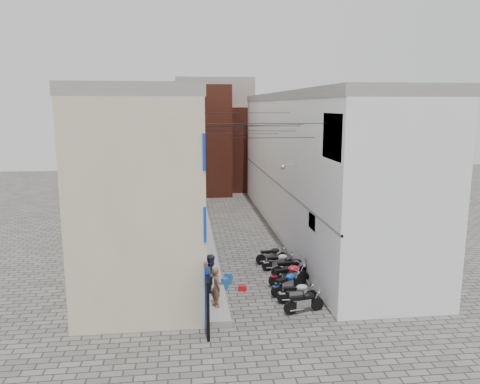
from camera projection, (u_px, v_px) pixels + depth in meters
name	position (u px, v px, depth m)	size (l,w,h in m)	color
ground	(274.00, 325.00, 17.72)	(90.00, 90.00, 0.00)	#52504D
plinth	(205.00, 232.00, 30.15)	(0.90, 26.00, 0.25)	gray
building_left	(156.00, 166.00, 28.96)	(5.10, 27.00, 9.00)	#C0B691
building_right	(313.00, 163.00, 30.16)	(5.94, 26.00, 9.00)	white
building_far_brick_left	(197.00, 140.00, 43.91)	(6.00, 6.00, 10.00)	maroon
building_far_brick_right	(247.00, 148.00, 46.63)	(5.00, 6.00, 8.00)	maroon
building_far_concrete	(215.00, 131.00, 49.91)	(8.00, 5.00, 11.00)	gray
far_shopfront	(221.00, 184.00, 42.10)	(2.00, 0.30, 2.40)	black
overhead_wires	(247.00, 127.00, 23.88)	(5.80, 13.02, 1.32)	black
motorcycle_a	(304.00, 301.00, 18.70)	(0.55, 1.73, 1.00)	black
motorcycle_b	(297.00, 292.00, 19.60)	(0.55, 1.73, 1.00)	#A2A3A7
motorcycle_c	(287.00, 282.00, 20.61)	(0.58, 1.84, 1.07)	#0B40A8
motorcycle_d	(289.00, 273.00, 21.52)	(0.63, 1.99, 1.15)	red
motorcycle_e	(292.00, 267.00, 22.42)	(0.64, 2.01, 1.17)	black
motorcycle_f	(279.00, 261.00, 23.49)	(0.55, 1.76, 1.02)	#9FA0A4
motorcycle_g	(272.00, 254.00, 24.53)	(0.55, 1.74, 1.01)	black
person_a	(216.00, 287.00, 18.65)	(0.59, 0.39, 1.62)	brown
person_b	(212.00, 275.00, 19.82)	(0.86, 0.67, 1.77)	#2C3143
water_jug_near	(225.00, 284.00, 21.16)	(0.33, 0.33, 0.51)	#2157A9
water_jug_far	(229.00, 278.00, 21.83)	(0.32, 0.32, 0.50)	#2169A5
red_crate	(242.00, 288.00, 21.01)	(0.36, 0.27, 0.22)	red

